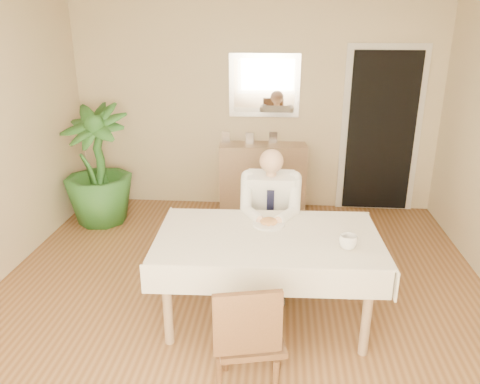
# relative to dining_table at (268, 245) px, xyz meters

# --- Properties ---
(room) EXTENTS (5.00, 5.02, 2.60)m
(room) POSITION_rel_dining_table_xyz_m (-0.25, 0.05, 0.63)
(room) COLOR brown
(room) RESTS_ON ground
(doorway) EXTENTS (0.96, 0.07, 2.10)m
(doorway) POSITION_rel_dining_table_xyz_m (1.30, 2.51, 0.33)
(doorway) COLOR silver
(doorway) RESTS_ON ground
(mirror) EXTENTS (0.86, 0.04, 0.76)m
(mirror) POSITION_rel_dining_table_xyz_m (-0.14, 2.52, 0.88)
(mirror) COLOR silver
(mirror) RESTS_ON room
(dining_table) EXTENTS (1.75, 1.08, 0.75)m
(dining_table) POSITION_rel_dining_table_xyz_m (0.00, 0.00, 0.00)
(dining_table) COLOR #947854
(dining_table) RESTS_ON ground
(chair_far) EXTENTS (0.45, 0.45, 0.84)m
(chair_far) POSITION_rel_dining_table_xyz_m (0.00, 0.88, -0.20)
(chair_far) COLOR #482B19
(chair_far) RESTS_ON ground
(chair_near) EXTENTS (0.48, 0.49, 0.86)m
(chair_near) POSITION_rel_dining_table_xyz_m (-0.09, -0.88, -0.19)
(chair_near) COLOR #482B19
(chair_near) RESTS_ON ground
(seated_man) EXTENTS (0.48, 0.72, 1.24)m
(seated_man) POSITION_rel_dining_table_xyz_m (0.00, 0.59, 0.02)
(seated_man) COLOR white
(seated_man) RESTS_ON ground
(plate) EXTENTS (0.26, 0.26, 0.02)m
(plate) POSITION_rel_dining_table_xyz_m (-0.00, 0.19, 0.09)
(plate) COLOR white
(plate) RESTS_ON dining_table
(food) EXTENTS (0.14, 0.14, 0.06)m
(food) POSITION_rel_dining_table_xyz_m (-0.00, 0.19, 0.11)
(food) COLOR #946133
(food) RESTS_ON dining_table
(knife) EXTENTS (0.01, 0.13, 0.01)m
(knife) POSITION_rel_dining_table_xyz_m (0.04, 0.13, 0.11)
(knife) COLOR silver
(knife) RESTS_ON dining_table
(fork) EXTENTS (0.01, 0.13, 0.01)m
(fork) POSITION_rel_dining_table_xyz_m (-0.04, 0.13, 0.11)
(fork) COLOR silver
(fork) RESTS_ON dining_table
(coffee_mug) EXTENTS (0.17, 0.17, 0.10)m
(coffee_mug) POSITION_rel_dining_table_xyz_m (0.58, -0.17, 0.14)
(coffee_mug) COLOR white
(coffee_mug) RESTS_ON dining_table
(sideboard) EXTENTS (1.10, 0.44, 0.86)m
(sideboard) POSITION_rel_dining_table_xyz_m (-0.14, 2.37, -0.24)
(sideboard) COLOR #947854
(sideboard) RESTS_ON ground
(photo_frame_left) EXTENTS (0.10, 0.02, 0.14)m
(photo_frame_left) POSITION_rel_dining_table_xyz_m (-0.61, 2.42, 0.26)
(photo_frame_left) COLOR silver
(photo_frame_left) RESTS_ON sideboard
(photo_frame_center) EXTENTS (0.10, 0.02, 0.14)m
(photo_frame_center) POSITION_rel_dining_table_xyz_m (-0.31, 2.38, 0.26)
(photo_frame_center) COLOR silver
(photo_frame_center) RESTS_ON sideboard
(photo_frame_right) EXTENTS (0.10, 0.02, 0.14)m
(photo_frame_right) POSITION_rel_dining_table_xyz_m (-0.02, 2.45, 0.26)
(photo_frame_right) COLOR silver
(photo_frame_right) RESTS_ON sideboard
(potted_palm) EXTENTS (0.93, 0.93, 1.41)m
(potted_palm) POSITION_rel_dining_table_xyz_m (-2.05, 1.81, 0.03)
(potted_palm) COLOR #286023
(potted_palm) RESTS_ON ground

